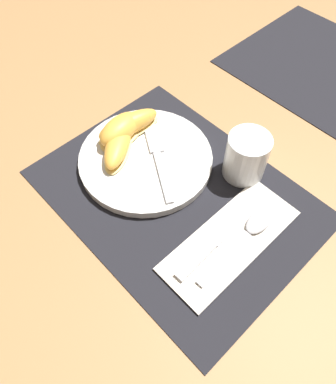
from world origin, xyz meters
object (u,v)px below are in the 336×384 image
Objects in this scene: citrus_wedge_1 at (120,130)px; citrus_wedge_2 at (118,145)px; plate at (146,159)px; juice_glass at (246,158)px; knife at (219,237)px; spoon at (251,230)px; citrus_wedge_0 at (129,126)px; fork at (158,155)px.

citrus_wedge_1 is 0.03m from citrus_wedge_2.
citrus_wedge_1 is 0.85× the size of citrus_wedge_2.
plate is 2.83× the size of juice_glass.
juice_glass is 0.15m from knife.
citrus_wedge_0 is at bearing -178.68° from spoon.
fork is 0.09m from citrus_wedge_1.
juice_glass reaches higher than citrus_wedge_0.
citrus_wedge_1 reaches higher than knife.
knife is 1.25× the size of fork.
fork is 1.23× the size of citrus_wedge_0.
citrus_wedge_1 is (-0.07, -0.00, 0.03)m from plate.
citrus_wedge_2 reaches higher than spoon.
citrus_wedge_0 is at bearing 116.88° from citrus_wedge_2.
juice_glass is 0.65× the size of citrus_wedge_0.
spoon is 0.28m from citrus_wedge_2.
citrus_wedge_2 is (0.02, -0.02, -0.00)m from citrus_wedge_1.
juice_glass reaches higher than spoon.
citrus_wedge_0 is 1.27× the size of citrus_wedge_1.
plate is 1.83× the size of citrus_wedge_0.
spoon reaches higher than knife.
juice_glass is at bearing 24.64° from citrus_wedge_0.
citrus_wedge_0 is (-0.27, 0.04, 0.03)m from knife.
fork is (-0.22, -0.01, 0.01)m from spoon.
citrus_wedge_0 is at bearing 179.37° from fork.
fork is at bearing 12.93° from citrus_wedge_1.
knife is 0.28m from citrus_wedge_1.
plate is 0.06m from citrus_wedge_2.
plate is 0.07m from citrus_wedge_0.
knife is (0.06, -0.14, -0.03)m from juice_glass.
fork is at bearing -177.92° from spoon.
plate is at bearing -14.75° from citrus_wedge_0.
spoon is 1.48× the size of citrus_wedge_2.
knife is at bearing 1.26° from citrus_wedge_2.
fork is at bearing -0.63° from citrus_wedge_0.
citrus_wedge_2 is (-0.06, -0.04, 0.01)m from fork.
citrus_wedge_1 is at bearing -150.91° from juice_glass.
plate is at bearing 1.86° from citrus_wedge_1.
fork is 1.34× the size of citrus_wedge_2.
knife is (0.21, -0.02, -0.00)m from plate.
citrus_wedge_1 is at bearing -178.14° from plate.
juice_glass is at bearing 29.09° from citrus_wedge_1.
spoon is at bearing 5.16° from citrus_wedge_1.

